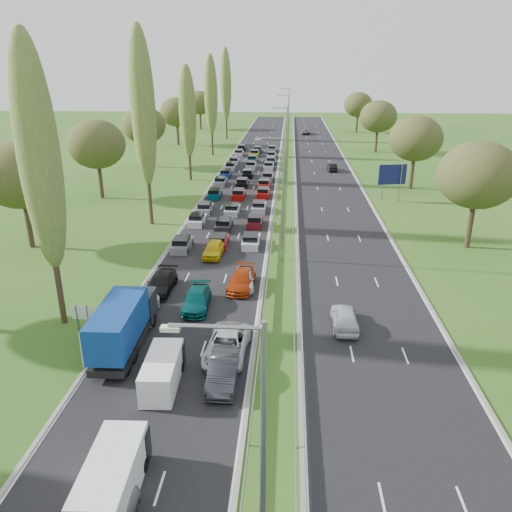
# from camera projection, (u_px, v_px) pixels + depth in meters

# --- Properties ---
(ground) EXTENTS (260.00, 260.00, 0.00)m
(ground) POSITION_uv_depth(u_px,v_px,m) (286.00, 180.00, 83.87)
(ground) COLOR #2C581B
(ground) RESTS_ON ground
(near_carriageway) EXTENTS (10.50, 215.00, 0.04)m
(near_carriageway) POSITION_uv_depth(u_px,v_px,m) (247.00, 176.00, 86.62)
(near_carriageway) COLOR black
(near_carriageway) RESTS_ON ground
(far_carriageway) EXTENTS (10.50, 215.00, 0.04)m
(far_carriageway) POSITION_uv_depth(u_px,v_px,m) (325.00, 177.00, 85.77)
(far_carriageway) COLOR black
(far_carriageway) RESTS_ON ground
(central_reservation) EXTENTS (2.36, 215.00, 0.32)m
(central_reservation) POSITION_uv_depth(u_px,v_px,m) (286.00, 174.00, 86.00)
(central_reservation) COLOR gray
(central_reservation) RESTS_ON ground
(lamp_columns) EXTENTS (0.18, 140.18, 12.00)m
(lamp_columns) POSITION_uv_depth(u_px,v_px,m) (287.00, 146.00, 79.86)
(lamp_columns) COLOR gray
(lamp_columns) RESTS_ON ground
(poplar_row) EXTENTS (2.80, 127.80, 22.44)m
(poplar_row) POSITION_uv_depth(u_px,v_px,m) (172.00, 109.00, 69.42)
(poplar_row) COLOR #2D2116
(poplar_row) RESTS_ON ground
(woodland_left) EXTENTS (8.00, 166.00, 11.10)m
(woodland_left) POSITION_uv_depth(u_px,v_px,m) (87.00, 148.00, 66.59)
(woodland_left) COLOR #2D2116
(woodland_left) RESTS_ON ground
(woodland_right) EXTENTS (8.00, 153.00, 11.10)m
(woodland_right) POSITION_uv_depth(u_px,v_px,m) (430.00, 147.00, 67.47)
(woodland_right) COLOR #2D2116
(woodland_right) RESTS_ON ground
(traffic_queue_fill) EXTENTS (9.14, 68.94, 0.80)m
(traffic_queue_fill) POSITION_uv_depth(u_px,v_px,m) (245.00, 180.00, 82.04)
(traffic_queue_fill) COLOR slate
(traffic_queue_fill) RESTS_ON ground
(near_car_2) EXTENTS (2.69, 5.14, 1.38)m
(near_car_2) POSITION_uv_depth(u_px,v_px,m) (140.00, 310.00, 37.62)
(near_car_2) COLOR white
(near_car_2) RESTS_ON near_carriageway
(near_car_3) EXTENTS (2.21, 5.08, 1.46)m
(near_car_3) POSITION_uv_depth(u_px,v_px,m) (161.00, 283.00, 42.25)
(near_car_3) COLOR black
(near_car_3) RESTS_ON near_carriageway
(near_car_7) EXTENTS (2.16, 4.92, 1.41)m
(near_car_7) POSITION_uv_depth(u_px,v_px,m) (197.00, 300.00, 39.30)
(near_car_7) COLOR #054C4B
(near_car_7) RESTS_ON near_carriageway
(near_car_8) EXTENTS (2.04, 4.61, 1.54)m
(near_car_8) POSITION_uv_depth(u_px,v_px,m) (214.00, 249.00, 50.07)
(near_car_8) COLOR gold
(near_car_8) RESTS_ON near_carriageway
(near_car_9) EXTENTS (1.73, 4.88, 1.60)m
(near_car_9) POSITION_uv_depth(u_px,v_px,m) (224.00, 370.00, 30.02)
(near_car_9) COLOR black
(near_car_9) RESTS_ON near_carriageway
(near_car_10) EXTENTS (2.89, 5.79, 1.58)m
(near_car_10) POSITION_uv_depth(u_px,v_px,m) (227.00, 345.00, 32.74)
(near_car_10) COLOR silver
(near_car_10) RESTS_ON near_carriageway
(near_car_11) EXTENTS (2.37, 5.08, 1.44)m
(near_car_11) POSITION_uv_depth(u_px,v_px,m) (242.00, 280.00, 42.83)
(near_car_11) COLOR #A23009
(near_car_11) RESTS_ON near_carriageway
(near_car_12) EXTENTS (2.00, 4.47, 1.49)m
(near_car_12) POSITION_uv_depth(u_px,v_px,m) (244.00, 279.00, 43.10)
(near_car_12) COLOR silver
(near_car_12) RESTS_ON near_carriageway
(far_car_0) EXTENTS (1.83, 4.51, 1.53)m
(far_car_0) POSITION_uv_depth(u_px,v_px,m) (345.00, 318.00, 36.36)
(far_car_0) COLOR silver
(far_car_0) RESTS_ON far_carriageway
(far_car_1) EXTENTS (1.64, 4.25, 1.38)m
(far_car_1) POSITION_uv_depth(u_px,v_px,m) (332.00, 167.00, 90.70)
(far_car_1) COLOR black
(far_car_1) RESTS_ON far_carriageway
(far_car_2) EXTENTS (2.78, 5.55, 1.51)m
(far_car_2) POSITION_uv_depth(u_px,v_px,m) (306.00, 131.00, 139.50)
(far_car_2) COLOR slate
(far_car_2) RESTS_ON far_carriageway
(blue_lorry) EXTENTS (2.37, 8.55, 3.61)m
(blue_lorry) POSITION_uv_depth(u_px,v_px,m) (124.00, 324.00, 33.21)
(blue_lorry) COLOR black
(blue_lorry) RESTS_ON near_carriageway
(white_van_front) EXTENTS (2.08, 5.30, 2.13)m
(white_van_front) POSITION_uv_depth(u_px,v_px,m) (114.00, 476.00, 21.96)
(white_van_front) COLOR white
(white_van_front) RESTS_ON near_carriageway
(white_van_rear) EXTENTS (1.87, 4.77, 1.92)m
(white_van_rear) POSITION_uv_depth(u_px,v_px,m) (163.00, 370.00, 29.79)
(white_van_rear) COLOR white
(white_van_rear) RESTS_ON near_carriageway
(info_sign) EXTENTS (1.50, 0.16, 2.10)m
(info_sign) POSITION_uv_depth(u_px,v_px,m) (82.00, 316.00, 35.43)
(info_sign) COLOR gray
(info_sign) RESTS_ON ground
(direction_sign) EXTENTS (3.94, 0.89, 5.20)m
(direction_sign) POSITION_uv_depth(u_px,v_px,m) (392.00, 176.00, 69.48)
(direction_sign) COLOR gray
(direction_sign) RESTS_ON ground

